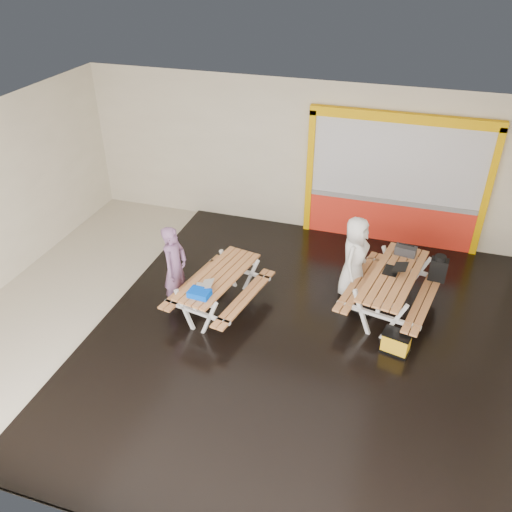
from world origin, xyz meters
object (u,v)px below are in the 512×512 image
(picnic_table_left, at_px, (219,284))
(laptop_right, at_px, (394,269))
(picnic_table_right, at_px, (393,283))
(laptop_left, at_px, (203,286))
(backpack, at_px, (438,268))
(toolbox, at_px, (406,251))
(person_right, at_px, (354,257))
(blue_pouch, at_px, (199,293))
(dark_case, at_px, (361,305))
(person_left, at_px, (175,268))
(fluke_bag, at_px, (396,343))

(picnic_table_left, height_order, laptop_right, laptop_right)
(picnic_table_left, distance_m, picnic_table_right, 3.18)
(laptop_left, distance_m, backpack, 4.37)
(laptop_right, relative_size, toolbox, 1.06)
(person_right, relative_size, blue_pouch, 4.43)
(backpack, xyz_separation_m, dark_case, (-1.28, -0.67, -0.66))
(picnic_table_left, relative_size, person_left, 1.30)
(picnic_table_left, xyz_separation_m, person_right, (2.29, 1.18, 0.30))
(picnic_table_right, bearing_deg, dark_case, -167.74)
(laptop_left, relative_size, fluke_bag, 0.71)
(backpack, bearing_deg, person_right, -170.12)
(person_right, relative_size, laptop_right, 3.69)
(dark_case, relative_size, fluke_bag, 0.83)
(person_right, xyz_separation_m, laptop_right, (0.75, -0.22, 0.02))
(picnic_table_right, height_order, laptop_left, laptop_left)
(toolbox, bearing_deg, backpack, -15.53)
(picnic_table_right, bearing_deg, laptop_right, 98.80)
(laptop_left, height_order, blue_pouch, laptop_left)
(blue_pouch, bearing_deg, fluke_bag, 7.56)
(picnic_table_left, height_order, toolbox, toolbox)
(picnic_table_left, distance_m, laptop_right, 3.20)
(laptop_left, height_order, backpack, backpack)
(toolbox, bearing_deg, picnic_table_right, -100.43)
(picnic_table_left, xyz_separation_m, blue_pouch, (-0.09, -0.69, 0.24))
(picnic_table_right, relative_size, toolbox, 5.79)
(person_left, xyz_separation_m, blue_pouch, (0.74, -0.61, 0.01))
(person_left, xyz_separation_m, person_right, (3.11, 1.25, 0.07))
(person_left, bearing_deg, laptop_left, -113.63)
(backpack, bearing_deg, picnic_table_right, -143.73)
(fluke_bag, bearing_deg, person_right, 124.37)
(person_left, distance_m, blue_pouch, 0.96)
(picnic_table_right, bearing_deg, laptop_left, -156.99)
(backpack, bearing_deg, person_left, -161.88)
(backpack, bearing_deg, toolbox, 164.47)
(laptop_right, height_order, dark_case, laptop_right)
(person_left, relative_size, dark_case, 3.94)
(toolbox, bearing_deg, picnic_table_left, -153.06)
(laptop_left, height_order, fluke_bag, laptop_left)
(laptop_right, relative_size, backpack, 0.84)
(person_right, distance_m, dark_case, 0.91)
(person_left, height_order, backpack, person_left)
(person_right, relative_size, dark_case, 3.80)
(person_right, distance_m, laptop_right, 0.78)
(backpack, xyz_separation_m, fluke_bag, (-0.56, -1.69, -0.55))
(laptop_left, distance_m, laptop_right, 3.46)
(laptop_left, xyz_separation_m, fluke_bag, (3.37, 0.22, -0.60))
(picnic_table_right, distance_m, laptop_right, 0.27)
(person_right, height_order, laptop_left, person_right)
(toolbox, relative_size, dark_case, 0.97)
(backpack, bearing_deg, laptop_left, -154.12)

